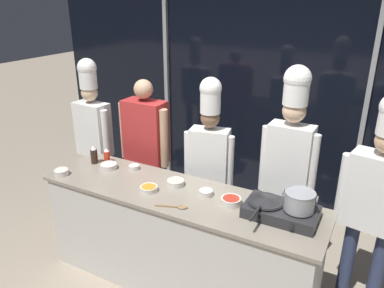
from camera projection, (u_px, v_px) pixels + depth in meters
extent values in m
plane|color=gray|center=(179.00, 281.00, 3.48)|extent=(24.00, 24.00, 0.00)
cube|color=black|center=(255.00, 95.00, 4.50)|extent=(5.77, 0.04, 2.70)
cube|color=gray|center=(167.00, 85.00, 5.00)|extent=(0.05, 0.05, 2.70)
cube|color=gray|center=(366.00, 110.00, 3.92)|extent=(0.05, 0.05, 2.70)
cube|color=beige|center=(179.00, 240.00, 3.31)|extent=(2.39, 0.63, 0.91)
cube|color=gray|center=(178.00, 194.00, 3.13)|extent=(2.46, 0.66, 0.03)
cube|color=#28282B|center=(281.00, 212.00, 2.77)|extent=(0.53, 0.31, 0.09)
cylinder|color=black|center=(265.00, 202.00, 2.81)|extent=(0.21, 0.21, 0.01)
cylinder|color=black|center=(258.00, 218.00, 2.69)|extent=(0.03, 0.01, 0.03)
cylinder|color=black|center=(298.00, 210.00, 2.70)|extent=(0.21, 0.21, 0.01)
cylinder|color=black|center=(292.00, 228.00, 2.58)|extent=(0.03, 0.01, 0.03)
cylinder|color=#232326|center=(266.00, 201.00, 2.80)|extent=(0.26, 0.26, 0.01)
cone|color=#232326|center=(266.00, 199.00, 2.80)|extent=(0.27, 0.27, 0.04)
cylinder|color=black|center=(255.00, 213.00, 2.60)|extent=(0.02, 0.21, 0.02)
cylinder|color=#93969B|center=(299.00, 201.00, 2.67)|extent=(0.21, 0.21, 0.14)
torus|color=#93969B|center=(300.00, 193.00, 2.64)|extent=(0.22, 0.22, 0.01)
torus|color=#93969B|center=(283.00, 192.00, 2.71)|extent=(0.01, 0.05, 0.05)
torus|color=#93969B|center=(317.00, 200.00, 2.60)|extent=(0.01, 0.05, 0.05)
cylinder|color=#332319|center=(94.00, 156.00, 3.65)|extent=(0.07, 0.07, 0.14)
cone|color=white|center=(93.00, 148.00, 3.62)|extent=(0.06, 0.06, 0.04)
cylinder|color=red|center=(107.00, 157.00, 3.67)|extent=(0.06, 0.06, 0.12)
cone|color=white|center=(106.00, 150.00, 3.64)|extent=(0.05, 0.05, 0.03)
cylinder|color=silver|center=(231.00, 201.00, 2.95)|extent=(0.16, 0.16, 0.05)
torus|color=silver|center=(231.00, 198.00, 2.94)|extent=(0.16, 0.16, 0.01)
cylinder|color=#B22D1E|center=(231.00, 200.00, 2.94)|extent=(0.13, 0.13, 0.03)
cylinder|color=silver|center=(176.00, 183.00, 3.24)|extent=(0.15, 0.15, 0.05)
torus|color=silver|center=(176.00, 180.00, 3.23)|extent=(0.15, 0.15, 0.01)
cylinder|color=beige|center=(176.00, 181.00, 3.23)|extent=(0.12, 0.12, 0.03)
cylinder|color=silver|center=(134.00, 167.00, 3.54)|extent=(0.10, 0.10, 0.04)
torus|color=silver|center=(134.00, 165.00, 3.53)|extent=(0.10, 0.10, 0.01)
cylinder|color=silver|center=(134.00, 166.00, 3.54)|extent=(0.08, 0.08, 0.02)
cylinder|color=silver|center=(206.00, 193.00, 3.08)|extent=(0.11, 0.11, 0.05)
torus|color=silver|center=(206.00, 190.00, 3.07)|extent=(0.12, 0.12, 0.01)
cylinder|color=white|center=(206.00, 192.00, 3.07)|extent=(0.09, 0.09, 0.02)
cylinder|color=silver|center=(149.00, 189.00, 3.15)|extent=(0.15, 0.15, 0.04)
torus|color=silver|center=(149.00, 187.00, 3.14)|extent=(0.15, 0.15, 0.01)
cylinder|color=orange|center=(149.00, 188.00, 3.14)|extent=(0.12, 0.12, 0.02)
cylinder|color=silver|center=(109.00, 166.00, 3.55)|extent=(0.15, 0.15, 0.05)
torus|color=silver|center=(109.00, 164.00, 3.54)|extent=(0.16, 0.16, 0.01)
cylinder|color=silver|center=(109.00, 165.00, 3.55)|extent=(0.13, 0.13, 0.03)
cylinder|color=silver|center=(61.00, 172.00, 3.43)|extent=(0.13, 0.13, 0.05)
torus|color=silver|center=(61.00, 170.00, 3.42)|extent=(0.13, 0.13, 0.01)
cylinder|color=silver|center=(61.00, 171.00, 3.42)|extent=(0.11, 0.11, 0.03)
cube|color=olive|center=(166.00, 206.00, 2.92)|extent=(0.17, 0.07, 0.01)
ellipsoid|color=olive|center=(182.00, 207.00, 2.90)|extent=(0.10, 0.08, 0.02)
cylinder|color=#2D3856|center=(105.00, 185.00, 4.42)|extent=(0.10, 0.10, 0.76)
cylinder|color=#2D3856|center=(92.00, 181.00, 4.53)|extent=(0.10, 0.10, 0.76)
cube|color=white|center=(93.00, 129.00, 4.22)|extent=(0.41, 0.23, 0.61)
cylinder|color=white|center=(106.00, 135.00, 4.09)|extent=(0.08, 0.08, 0.56)
cylinder|color=white|center=(77.00, 128.00, 4.31)|extent=(0.08, 0.08, 0.56)
sphere|color=beige|center=(89.00, 93.00, 4.07)|extent=(0.18, 0.18, 0.18)
cylinder|color=white|center=(88.00, 78.00, 4.01)|extent=(0.19, 0.19, 0.22)
sphere|color=white|center=(87.00, 68.00, 3.96)|extent=(0.20, 0.20, 0.20)
cylinder|color=#232326|center=(158.00, 197.00, 4.11)|extent=(0.12, 0.12, 0.82)
cylinder|color=#232326|center=(140.00, 191.00, 4.22)|extent=(0.12, 0.12, 0.82)
cube|color=#B72D2D|center=(145.00, 132.00, 3.89)|extent=(0.45, 0.24, 0.66)
cylinder|color=tan|center=(164.00, 139.00, 3.76)|extent=(0.09, 0.09, 0.61)
cylinder|color=tan|center=(124.00, 130.00, 3.98)|extent=(0.09, 0.09, 0.61)
sphere|color=tan|center=(143.00, 89.00, 3.72)|extent=(0.19, 0.19, 0.19)
cylinder|color=#232326|center=(218.00, 220.00, 3.76)|extent=(0.09, 0.09, 0.73)
cylinder|color=#232326|center=(199.00, 217.00, 3.82)|extent=(0.09, 0.09, 0.73)
cube|color=white|center=(209.00, 159.00, 3.54)|extent=(0.39, 0.25, 0.59)
cylinder|color=white|center=(230.00, 164.00, 3.47)|extent=(0.07, 0.07, 0.54)
cylinder|color=white|center=(188.00, 159.00, 3.58)|extent=(0.07, 0.07, 0.54)
sphere|color=brown|center=(210.00, 118.00, 3.39)|extent=(0.17, 0.17, 0.17)
cylinder|color=white|center=(210.00, 101.00, 3.33)|extent=(0.18, 0.18, 0.23)
sphere|color=white|center=(211.00, 88.00, 3.29)|extent=(0.20, 0.20, 0.20)
cylinder|color=#4C4C51|center=(292.00, 236.00, 3.45)|extent=(0.10, 0.10, 0.81)
cylinder|color=#4C4C51|center=(271.00, 230.00, 3.54)|extent=(0.10, 0.10, 0.81)
cube|color=white|center=(289.00, 161.00, 3.22)|extent=(0.38, 0.21, 0.66)
cylinder|color=white|center=(312.00, 169.00, 3.10)|extent=(0.07, 0.07, 0.60)
cylinder|color=white|center=(264.00, 159.00, 3.30)|extent=(0.07, 0.07, 0.60)
sphere|color=beige|center=(294.00, 111.00, 3.05)|extent=(0.19, 0.19, 0.19)
cylinder|color=white|center=(296.00, 92.00, 2.99)|extent=(0.20, 0.20, 0.21)
sphere|color=white|center=(298.00, 79.00, 2.95)|extent=(0.22, 0.22, 0.22)
cylinder|color=#2D3856|center=(377.00, 271.00, 3.04)|extent=(0.11, 0.11, 0.76)
cylinder|color=#2D3856|center=(347.00, 259.00, 3.18)|extent=(0.11, 0.11, 0.76)
cube|color=white|center=(377.00, 193.00, 2.86)|extent=(0.47, 0.30, 0.61)
cylinder|color=white|center=(343.00, 187.00, 2.98)|extent=(0.09, 0.09, 0.57)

